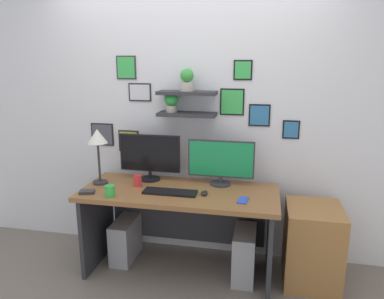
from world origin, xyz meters
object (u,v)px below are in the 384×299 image
at_px(monitor_right, 221,161).
at_px(computer_tower_left, 126,239).
at_px(coffee_mug, 110,191).
at_px(computer_tower_right, 244,254).
at_px(cell_phone, 243,200).
at_px(keyboard, 170,192).
at_px(desk_lamp, 98,141).
at_px(computer_mouse, 204,193).
at_px(pen_cup, 138,181).
at_px(monitor_left, 150,156).
at_px(scissors_tray, 87,192).
at_px(drawer_cabinet, 312,245).
at_px(desk, 181,211).

height_order(monitor_right, computer_tower_left, monitor_right).
height_order(coffee_mug, computer_tower_right, coffee_mug).
distance_m(cell_phone, coffee_mug, 1.06).
distance_m(keyboard, desk_lamp, 0.77).
xyz_separation_m(computer_mouse, cell_phone, (0.32, -0.06, -0.01)).
xyz_separation_m(computer_tower_left, computer_tower_right, (1.10, -0.08, 0.02)).
relative_size(cell_phone, pen_cup, 1.40).
distance_m(pen_cup, computer_tower_left, 0.64).
bearing_deg(monitor_right, monitor_left, -180.00).
height_order(keyboard, computer_mouse, computer_mouse).
xyz_separation_m(monitor_left, desk_lamp, (-0.40, -0.19, 0.16)).
bearing_deg(coffee_mug, computer_tower_right, 13.30).
distance_m(monitor_right, scissors_tray, 1.15).
bearing_deg(cell_phone, coffee_mug, -165.95).
distance_m(pen_cup, drawer_cabinet, 1.56).
xyz_separation_m(monitor_left, drawer_cabinet, (1.43, -0.15, -0.65)).
relative_size(desk, coffee_mug, 18.29).
bearing_deg(computer_tower_right, desk_lamp, 179.30).
bearing_deg(scissors_tray, pen_cup, 35.46).
bearing_deg(coffee_mug, cell_phone, 6.30).
bearing_deg(drawer_cabinet, scissors_tray, -171.01).
xyz_separation_m(desk_lamp, computer_tower_right, (1.28, -0.02, -0.92)).
height_order(pen_cup, scissors_tray, pen_cup).
xyz_separation_m(monitor_right, computer_mouse, (-0.10, -0.28, -0.19)).
bearing_deg(keyboard, computer_tower_left, 159.75).
relative_size(monitor_left, coffee_mug, 6.16).
bearing_deg(keyboard, coffee_mug, -160.63).
xyz_separation_m(keyboard, drawer_cabinet, (1.16, 0.15, -0.43)).
bearing_deg(drawer_cabinet, desk_lamp, -178.62).
relative_size(pen_cup, computer_tower_left, 0.25).
bearing_deg(desk_lamp, pen_cup, 0.31).
bearing_deg(computer_tower_right, coffee_mug, -166.70).
bearing_deg(cell_phone, keyboard, -176.43).
xyz_separation_m(computer_mouse, desk_lamp, (-0.95, 0.09, 0.37)).
bearing_deg(desk_lamp, desk, 2.33).
xyz_separation_m(desk_lamp, cell_phone, (1.26, -0.15, -0.38)).
relative_size(monitor_right, computer_tower_right, 1.34).
xyz_separation_m(coffee_mug, scissors_tray, (-0.21, 0.02, -0.03)).
height_order(monitor_left, desk_lamp, desk_lamp).
relative_size(desk_lamp, cell_phone, 3.49).
bearing_deg(keyboard, computer_mouse, 4.27).
xyz_separation_m(desk_lamp, scissors_tray, (0.00, -0.25, -0.37)).
distance_m(cell_phone, scissors_tray, 1.26).
height_order(computer_mouse, computer_tower_right, computer_mouse).
bearing_deg(pen_cup, computer_tower_left, 157.86).
distance_m(desk_lamp, scissors_tray, 0.45).
distance_m(coffee_mug, computer_tower_right, 1.24).
bearing_deg(computer_tower_left, pen_cup, -22.14).
distance_m(monitor_left, keyboard, 0.45).
bearing_deg(computer_tower_left, computer_mouse, -11.62).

